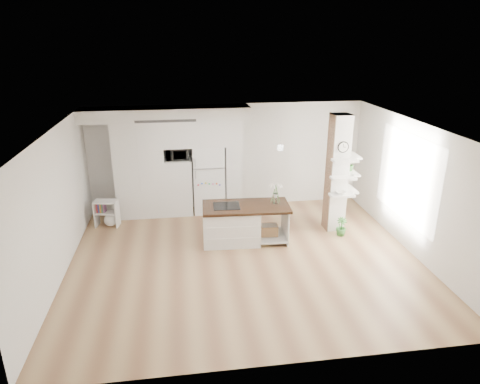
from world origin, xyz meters
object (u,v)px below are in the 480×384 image
object	(u,v)px
kitchen_island	(236,223)
bookshelf	(108,215)
floor_plant_a	(340,218)
refrigerator	(208,179)

from	to	relation	value
kitchen_island	bookshelf	xyz separation A→B (m)	(-2.92, 1.23, -0.16)
bookshelf	floor_plant_a	world-z (taller)	bookshelf
refrigerator	bookshelf	size ratio (longest dim) A/B	2.74
refrigerator	floor_plant_a	xyz separation A→B (m)	(2.97, -1.53, -0.62)
refrigerator	bookshelf	world-z (taller)	refrigerator
bookshelf	kitchen_island	bearing A→B (deg)	-12.51
kitchen_island	floor_plant_a	distance (m)	2.53
refrigerator	floor_plant_a	world-z (taller)	refrigerator
kitchen_island	floor_plant_a	bearing A→B (deg)	10.04
refrigerator	bookshelf	bearing A→B (deg)	-166.02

